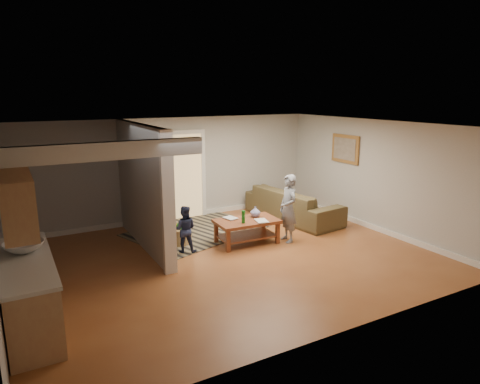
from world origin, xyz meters
name	(u,v)px	position (x,y,z in m)	size (l,w,h in m)	color
ground	(229,258)	(0.00, 0.00, 0.00)	(7.50, 7.50, 0.00)	brown
room_shell	(165,185)	(-1.07, 0.43, 1.46)	(7.54, 6.02, 2.52)	#ABA9A3
area_rug	(197,230)	(0.13, 1.85, 0.01)	(2.86, 2.09, 0.01)	black
sofa	(293,219)	(2.60, 1.54, 0.00)	(2.61, 1.02, 0.76)	#4B3D25
coffee_table	(247,225)	(0.74, 0.59, 0.39)	(1.32, 0.81, 0.76)	#5F2316
tv_console	(163,211)	(-0.74, 1.56, 0.66)	(0.83, 1.23, 0.99)	#5F2316
speaker_left	(165,227)	(-1.00, 0.72, 0.57)	(0.11, 0.11, 1.14)	black
speaker_right	(150,218)	(-1.00, 1.70, 0.51)	(0.10, 0.10, 1.01)	black
toy_basket	(179,235)	(-0.53, 1.24, 0.19)	(0.52, 0.52, 0.47)	#A07945
child	(287,241)	(1.54, 0.26, 0.00)	(0.52, 0.34, 1.43)	gray
toddler	(185,252)	(-0.60, 0.72, 0.00)	(0.46, 0.36, 0.94)	#1C203A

